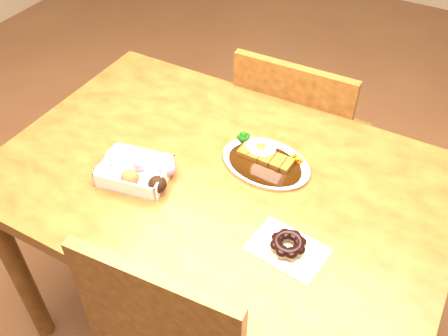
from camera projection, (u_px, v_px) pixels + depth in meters
The scene contains 6 objects.
ground at pixel (222, 321), 1.84m from camera, with size 6.00×6.00×0.00m, color brown.
table at pixel (221, 201), 1.39m from camera, with size 1.20×0.80×0.75m.
chair_far at pixel (298, 142), 1.84m from camera, with size 0.43×0.43×0.87m.
katsu_curry_plate at pixel (265, 160), 1.35m from camera, with size 0.26×0.20×0.05m.
donut_box at pixel (135, 171), 1.30m from camera, with size 0.21×0.16×0.05m.
pon_de_ring at pixel (288, 245), 1.14m from camera, with size 0.19×0.14×0.03m.
Camera 1 is at (0.47, -0.82, 1.67)m, focal length 40.00 mm.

